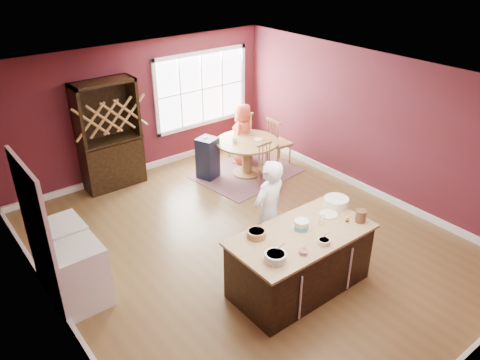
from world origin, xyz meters
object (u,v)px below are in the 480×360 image
at_px(seated_woman, 243,134).
at_px(toddler, 207,142).
at_px(high_chair, 208,157).
at_px(layer_cake, 301,224).
at_px(chair_south, 270,167).
at_px(hutch, 109,136).
at_px(chair_east, 279,141).
at_px(washer, 80,276).
at_px(chair_north, 240,135).
at_px(dining_table, 247,150).
at_px(baker, 268,213).
at_px(kitchen_island, 300,262).
at_px(dryer, 63,253).

relative_size(seated_woman, toddler, 5.22).
xyz_separation_m(seated_woman, high_chair, (-1.01, -0.11, -0.22)).
distance_m(layer_cake, chair_south, 2.86).
distance_m(chair_south, hutch, 3.17).
bearing_deg(chair_south, layer_cake, -126.57).
distance_m(chair_east, toddler, 1.69).
distance_m(hutch, washer, 3.51).
relative_size(layer_cake, chair_north, 0.27).
bearing_deg(layer_cake, seated_woman, 62.92).
bearing_deg(chair_north, high_chair, 13.11).
bearing_deg(dining_table, baker, -122.80).
height_order(chair_north, hutch, hutch).
bearing_deg(layer_cake, washer, 150.89).
height_order(chair_south, toddler, chair_south).
bearing_deg(chair_east, washer, 109.97).
bearing_deg(kitchen_island, toddler, 75.58).
height_order(baker, washer, baker).
xyz_separation_m(chair_south, chair_north, (0.48, 1.57, 0.06)).
distance_m(dining_table, toddler, 0.87).
bearing_deg(seated_woman, high_chair, -20.86).
height_order(layer_cake, toddler, layer_cake).
distance_m(seated_woman, high_chair, 1.04).
distance_m(chair_east, chair_north, 0.93).
bearing_deg(chair_south, high_chair, 116.70).
bearing_deg(hutch, baker, -78.14).
height_order(chair_east, high_chair, chair_east).
bearing_deg(toddler, layer_cake, -103.45).
bearing_deg(seated_woman, washer, -1.05).
bearing_deg(high_chair, toddler, -141.39).
bearing_deg(seated_woman, dryer, -8.03).
height_order(kitchen_island, dining_table, kitchen_island).
distance_m(baker, hutch, 3.85).
height_order(dining_table, baker, baker).
bearing_deg(kitchen_island, chair_north, 62.56).
relative_size(layer_cake, seated_woman, 0.21).
relative_size(chair_east, seated_woman, 0.79).
relative_size(washer, dryer, 0.98).
bearing_deg(baker, chair_south, -141.49).
relative_size(chair_north, washer, 1.16).
distance_m(chair_south, chair_north, 1.64).
relative_size(chair_east, hutch, 0.50).
relative_size(chair_north, high_chair, 1.18).
bearing_deg(chair_north, chair_south, 66.95).
relative_size(toddler, dryer, 0.28).
bearing_deg(chair_east, kitchen_island, 143.66).
distance_m(chair_south, dryer, 4.17).
bearing_deg(chair_east, seated_woman, 51.39).
bearing_deg(baker, kitchen_island, 76.29).
height_order(baker, chair_north, baker).
xyz_separation_m(baker, chair_east, (2.49, 2.47, -0.32)).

